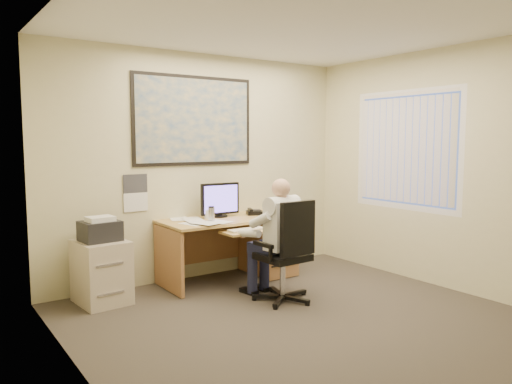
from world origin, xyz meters
TOP-DOWN VIEW (x-y plane):
  - room_shell at (0.00, 0.00)m, footprint 4.00×4.50m
  - desk at (0.47, 1.90)m, footprint 1.60×0.97m
  - world_map at (-0.12, 2.23)m, footprint 1.56×0.03m
  - wall_calendar at (-0.87, 2.24)m, footprint 0.28×0.01m
  - window_blinds at (1.97, 0.80)m, footprint 0.06×1.40m
  - filing_cabinet at (-1.38, 1.91)m, footprint 0.51×0.60m
  - office_chair at (0.20, 0.86)m, footprint 0.66×0.66m
  - person at (0.20, 0.94)m, footprint 0.63×0.81m

SIDE VIEW (x-z plane):
  - office_chair at x=0.20m, z-range -0.22..0.84m
  - filing_cabinet at x=-1.38m, z-range -0.07..0.84m
  - desk at x=0.47m, z-range -0.13..1.02m
  - person at x=0.20m, z-range 0.00..1.28m
  - wall_calendar at x=-0.87m, z-range 0.87..1.29m
  - room_shell at x=0.00m, z-range 0.00..2.70m
  - window_blinds at x=1.97m, z-range 0.90..2.20m
  - world_map at x=-0.12m, z-range 1.37..2.43m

